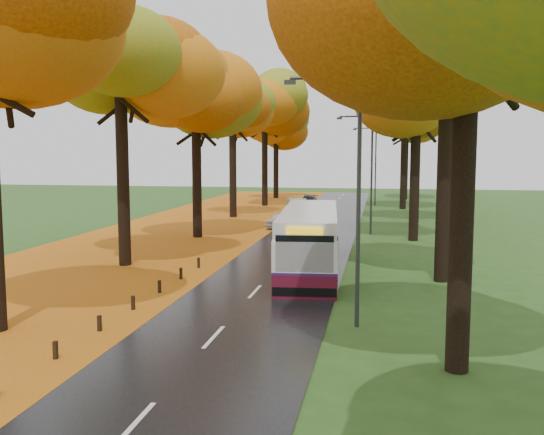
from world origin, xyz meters
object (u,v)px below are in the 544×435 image
(streetlamp_far, at_px, (373,159))
(car_silver, at_px, (298,207))
(car_dark, at_px, (309,202))
(car_white, at_px, (282,219))
(streetlamp_near, at_px, (351,180))
(bus, at_px, (310,239))
(streetlamp_mid, at_px, (368,164))

(streetlamp_far, relative_size, car_silver, 1.83)
(streetlamp_far, distance_m, car_dark, 8.50)
(car_white, bearing_deg, streetlamp_near, -62.28)
(streetlamp_far, xyz_separation_m, bus, (-2.29, -35.50, -3.16))
(streetlamp_near, distance_m, streetlamp_far, 44.00)
(streetlamp_near, distance_m, streetlamp_mid, 22.00)
(streetlamp_mid, height_order, car_silver, streetlamp_mid)
(streetlamp_far, height_order, car_dark, streetlamp_far)
(streetlamp_mid, bearing_deg, bus, -99.64)
(car_silver, xyz_separation_m, car_dark, (0.07, 7.25, -0.14))
(bus, bearing_deg, streetlamp_near, -79.62)
(streetlamp_far, distance_m, car_silver, 13.64)
(streetlamp_far, distance_m, car_white, 21.28)
(streetlamp_near, relative_size, car_white, 2.24)
(car_white, bearing_deg, bus, -62.70)
(car_dark, bearing_deg, bus, -81.33)
(car_silver, bearing_deg, streetlamp_mid, -75.46)
(streetlamp_near, relative_size, streetlamp_far, 1.00)
(streetlamp_far, relative_size, car_white, 2.24)
(streetlamp_near, distance_m, bus, 9.36)
(streetlamp_mid, bearing_deg, streetlamp_far, 90.00)
(streetlamp_near, height_order, car_silver, streetlamp_near)
(car_white, bearing_deg, streetlamp_mid, -4.93)
(streetlamp_near, height_order, streetlamp_far, same)
(streetlamp_near, relative_size, streetlamp_mid, 1.00)
(streetlamp_mid, bearing_deg, car_silver, 120.51)
(bus, relative_size, car_white, 3.12)
(streetlamp_mid, relative_size, streetlamp_far, 1.00)
(streetlamp_mid, relative_size, car_silver, 1.83)
(car_white, height_order, car_silver, car_silver)
(car_white, relative_size, car_silver, 0.82)
(bus, relative_size, car_dark, 2.78)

